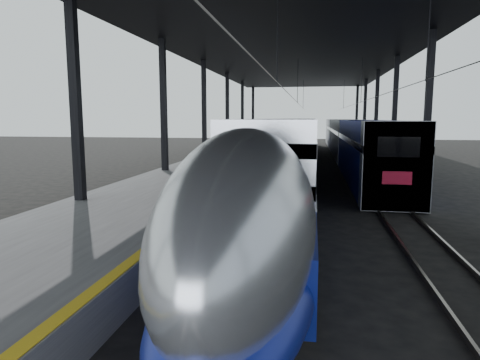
# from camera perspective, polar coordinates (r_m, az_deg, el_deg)

# --- Properties ---
(ground) EXTENTS (160.00, 160.00, 0.00)m
(ground) POSITION_cam_1_polar(r_m,az_deg,el_deg) (11.80, -7.47, -12.80)
(ground) COLOR black
(ground) RESTS_ON ground
(platform) EXTENTS (6.00, 80.00, 1.00)m
(platform) POSITION_cam_1_polar(r_m,az_deg,el_deg) (31.48, -2.92, 1.43)
(platform) COLOR #4C4C4F
(platform) RESTS_ON ground
(yellow_strip) EXTENTS (0.30, 80.00, 0.01)m
(yellow_strip) POSITION_cam_1_polar(r_m,az_deg,el_deg) (30.94, 2.15, 2.26)
(yellow_strip) COLOR gold
(yellow_strip) RESTS_ON platform
(rails) EXTENTS (6.52, 80.00, 0.16)m
(rails) POSITION_cam_1_polar(r_m,az_deg,el_deg) (30.81, 11.77, 0.33)
(rails) COLOR slate
(rails) RESTS_ON ground
(canopy) EXTENTS (18.00, 75.00, 9.47)m
(canopy) POSITION_cam_1_polar(r_m,az_deg,el_deg) (30.93, 7.24, 17.27)
(canopy) COLOR black
(canopy) RESTS_ON ground
(tgv_train) EXTENTS (2.92, 65.20, 4.18)m
(tgv_train) POSITION_cam_1_polar(r_m,az_deg,el_deg) (35.82, 7.55, 4.54)
(tgv_train) COLOR #B2B5B9
(tgv_train) RESTS_ON ground
(second_train) EXTENTS (2.98, 56.05, 4.11)m
(second_train) POSITION_cam_1_polar(r_m,az_deg,el_deg) (47.01, 14.20, 5.37)
(second_train) COLOR navy
(second_train) RESTS_ON ground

